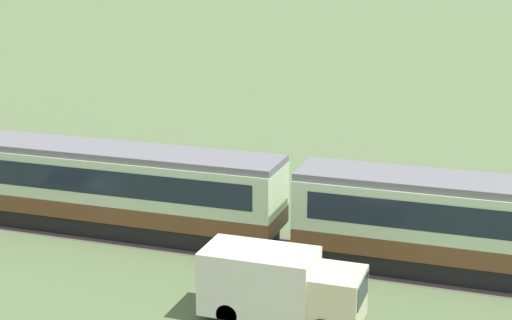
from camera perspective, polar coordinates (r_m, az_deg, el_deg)
The scene contains 3 objects.
passenger_train at distance 37.50m, azimuth -10.91°, elevation -1.73°, with size 92.42×3.08×4.07m.
railway_track at distance 41.05m, azimuth -17.35°, elevation -3.97°, with size 143.63×3.60×0.04m.
delivery_truck_cream at distance 28.45m, azimuth 1.66°, elevation -9.10°, with size 5.82×2.22×2.57m.
Camera 1 is at (-5.35, -31.05, 13.09)m, focal length 55.00 mm.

